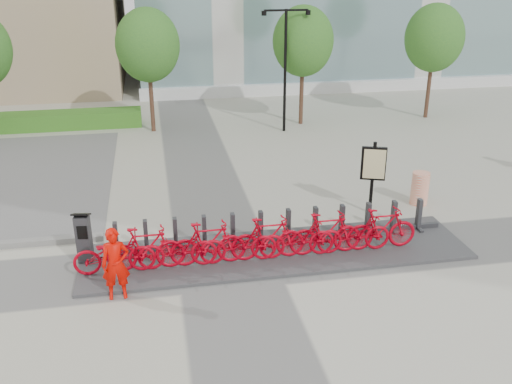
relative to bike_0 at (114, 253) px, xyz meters
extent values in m
plane|color=#ACAB9C|center=(2.60, 0.05, -0.57)|extent=(120.00, 120.00, 0.00)
cube|color=#32701E|center=(-2.40, 13.25, -0.22)|extent=(6.00, 1.20, 0.70)
cylinder|color=#4A3828|center=(1.10, 12.05, 0.93)|extent=(0.18, 0.18, 3.00)
ellipsoid|color=#265D25|center=(1.10, 12.05, 3.03)|extent=(2.60, 2.60, 2.99)
cylinder|color=#4A3828|center=(7.60, 12.05, 0.93)|extent=(0.18, 0.18, 3.00)
ellipsoid|color=#265D25|center=(7.60, 12.05, 3.03)|extent=(2.60, 2.60, 2.99)
cylinder|color=#4A3828|center=(13.60, 12.05, 0.93)|extent=(0.18, 0.18, 3.00)
ellipsoid|color=#265D25|center=(13.60, 12.05, 3.03)|extent=(2.60, 2.60, 2.99)
cylinder|color=black|center=(6.60, 11.05, 1.93)|extent=(0.12, 0.12, 5.00)
cube|color=black|center=(6.15, 11.05, 4.38)|extent=(0.90, 0.08, 0.08)
cube|color=black|center=(7.05, 11.05, 4.38)|extent=(0.90, 0.08, 0.08)
cylinder|color=black|center=(5.70, 11.05, 4.28)|extent=(0.20, 0.20, 0.18)
cylinder|color=black|center=(7.50, 11.05, 4.28)|extent=(0.20, 0.20, 0.18)
cube|color=#404042|center=(3.90, 0.35, -0.53)|extent=(9.60, 2.40, 0.08)
imported|color=#B00011|center=(0.00, 0.00, 0.00)|extent=(1.87, 0.65, 0.98)
imported|color=#B00011|center=(0.72, 0.00, 0.05)|extent=(1.81, 0.51, 1.09)
imported|color=#B00011|center=(1.44, 0.00, 0.00)|extent=(1.87, 0.65, 0.98)
imported|color=#B00011|center=(2.16, 0.00, 0.05)|extent=(1.81, 0.51, 1.09)
imported|color=#B00011|center=(2.88, 0.00, 0.00)|extent=(1.87, 0.65, 0.98)
imported|color=#B00011|center=(3.60, 0.00, 0.05)|extent=(1.81, 0.51, 1.09)
imported|color=#B00011|center=(4.32, 0.00, 0.00)|extent=(1.87, 0.65, 0.98)
imported|color=#B00011|center=(5.04, 0.00, 0.05)|extent=(1.81, 0.51, 1.09)
imported|color=#B00011|center=(5.76, 0.00, 0.00)|extent=(1.87, 0.65, 0.98)
imported|color=#B00011|center=(6.48, 0.00, 0.05)|extent=(1.81, 0.51, 1.09)
cube|color=#2E2F32|center=(-0.72, 0.69, 0.10)|extent=(0.37, 0.33, 1.19)
cube|color=black|center=(-0.72, 0.69, 0.74)|extent=(0.44, 0.39, 0.15)
cube|color=black|center=(-0.72, 0.54, 0.34)|extent=(0.24, 0.05, 0.33)
imported|color=#E30900|center=(0.09, -0.96, 0.25)|extent=(0.62, 0.43, 1.63)
cylinder|color=#FF4F13|center=(8.77, 2.61, -0.07)|extent=(0.58, 0.58, 0.99)
cylinder|color=black|center=(7.10, 2.30, 0.50)|extent=(0.10, 0.10, 2.13)
cube|color=black|center=(7.10, 2.30, 0.93)|extent=(0.69, 0.33, 0.97)
cube|color=beige|center=(7.10, 2.24, 0.93)|extent=(0.57, 0.23, 0.85)
camera|label=1|loc=(1.07, -11.95, 6.25)|focal=40.00mm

